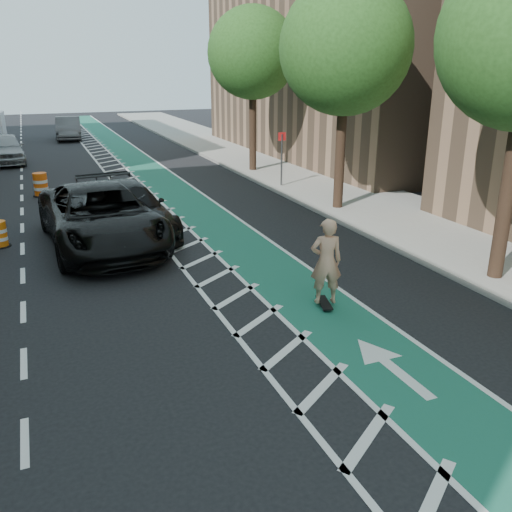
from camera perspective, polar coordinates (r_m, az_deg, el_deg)
ground at (r=11.31m, az=-6.79°, el=-8.04°), size 120.00×120.00×0.00m
bike_lane at (r=21.14m, az=-6.43°, el=5.04°), size 2.00×90.00×0.01m
buffer_strip at (r=20.79m, az=-10.41°, el=4.60°), size 1.40×90.00×0.01m
sidewalk_right at (r=23.68m, az=8.93°, el=6.64°), size 5.00×90.00×0.15m
curb_right at (r=22.53m, az=3.55°, el=6.21°), size 0.12×90.00×0.16m
tree_r_c at (r=20.60m, az=8.76°, el=20.77°), size 4.20×4.20×7.90m
tree_r_d at (r=27.78m, az=-0.24°, el=20.54°), size 4.20×4.20×7.90m
sign_post at (r=24.29m, az=2.72°, el=10.23°), size 0.35×0.08×2.47m
skateboard at (r=12.47m, az=7.20°, el=-4.91°), size 0.43×0.83×0.11m
skateboarder at (r=12.10m, az=7.40°, el=-0.57°), size 0.82×0.64×1.97m
suv_near at (r=16.92m, az=-16.01°, el=4.00°), size 3.48×6.81×1.84m
suv_far at (r=18.09m, az=-13.58°, el=4.79°), size 2.92×5.78×1.61m
car_silver at (r=34.14m, az=-24.94°, el=10.24°), size 2.22×4.98×1.66m
car_grey at (r=43.98m, az=-19.13°, el=12.59°), size 2.10×5.09×1.64m
barrel_b at (r=20.77m, az=-19.72°, el=5.06°), size 0.72×0.72×0.98m
barrel_c at (r=24.68m, az=-21.71°, el=6.94°), size 0.72×0.72×0.98m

